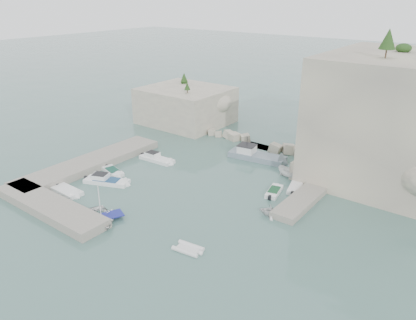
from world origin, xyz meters
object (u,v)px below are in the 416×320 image
Objects in this scene: motorboat_d at (107,183)px; rowboat at (102,221)px; motorboat_a at (157,161)px; tender_east_c at (296,189)px; work_boat at (257,159)px; tender_east_d at (292,178)px; tender_east_a at (271,215)px; motorboat_c at (113,173)px; motorboat_e at (67,193)px; inflatable_dinghy at (188,250)px; tender_east_b at (274,193)px.

motorboat_d is 1.25× the size of rowboat.
rowboat is at bearing -68.92° from motorboat_a.
work_boat is at bearing 43.62° from tender_east_c.
motorboat_d is at bearing 132.79° from tender_east_d.
motorboat_d is 2.40× the size of tender_east_a.
tender_east_c is at bearing -40.00° from work_boat.
motorboat_d reaches higher than tender_east_c.
motorboat_d reaches higher than rowboat.
motorboat_c is at bearing 101.34° from tender_east_c.
work_boat reaches higher than motorboat_a.
tender_east_d is (-2.70, 10.92, 0.00)m from tender_east_a.
motorboat_e is 0.91× the size of rowboat.
inflatable_dinghy is 0.33× the size of work_boat.
inflatable_dinghy is 1.15× the size of tender_east_a.
tender_east_a reaches higher than motorboat_a.
tender_east_d is (12.22, 23.91, 0.00)m from rowboat.
motorboat_d is 1.61× the size of tender_east_b.
tender_east_c is (2.52, 19.53, 0.00)m from inflatable_dinghy.
tender_east_c is at bearing 75.57° from inflatable_dinghy.
motorboat_e is 1.74× the size of tender_east_a.
work_boat is at bearing 69.73° from tender_east_d.
motorboat_d and motorboat_a have the same top height.
motorboat_c is at bearing -107.44° from motorboat_a.
tender_east_a is 0.64× the size of tender_east_d.
tender_east_b is (0.88, 16.54, 0.00)m from inflatable_dinghy.
tender_east_d reaches higher than tender_east_c.
work_boat is at bearing 37.05° from motorboat_a.
tender_east_b is at bearing 4.09° from tender_east_a.
tender_east_d is (19.68, 16.93, 0.00)m from motorboat_d.
motorboat_d is at bearing 83.82° from tender_east_a.
motorboat_e is 1.03× the size of tender_east_c.
inflatable_dinghy is 11.82m from tender_east_a.
motorboat_a is 18.54m from rowboat.
motorboat_a is 20.92m from tender_east_d.
motorboat_a is at bearing -148.50° from work_boat.
motorboat_a is at bearing 84.76° from motorboat_e.
motorboat_c is 1.62× the size of tender_east_a.
tender_east_b is at bearing 0.75° from motorboat_a.
tender_east_b is 5.72m from tender_east_d.
tender_east_d reaches higher than tender_east_b.
tender_east_c is at bearing 8.28° from motorboat_a.
work_boat is at bearing 29.22° from tender_east_b.
motorboat_a is 20.01m from tender_east_b.
motorboat_c is 1.41× the size of inflatable_dinghy.
motorboat_c is at bearing 67.97° from rowboat.
motorboat_c is 0.84× the size of rowboat.
motorboat_d is at bearing -129.32° from work_boat.
motorboat_a is 1.29× the size of motorboat_e.
inflatable_dinghy is 16.56m from tender_east_b.
motorboat_a is 1.52× the size of tender_east_b.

